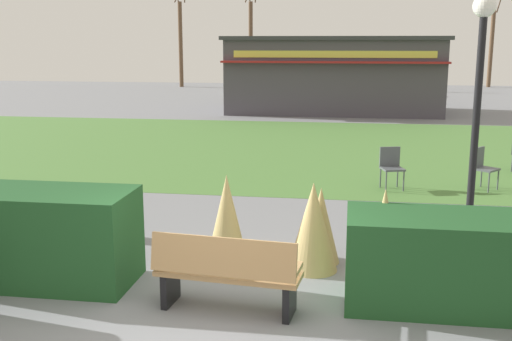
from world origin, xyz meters
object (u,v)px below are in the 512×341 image
object	(u,v)px
food_kiosk	(334,74)
parked_car_center_slot	(374,84)
cafe_chair_north	(482,165)
lamppost_mid	(479,85)
cafe_chair_center	(391,164)
tree_left_bg	(251,43)
park_bench	(227,273)
tree_right_bg	(491,47)
tree_center_bg	(181,42)
parked_car_west_slot	(287,83)

from	to	relation	value
food_kiosk	parked_car_center_slot	xyz separation A→B (m)	(2.10, 9.30, -1.02)
cafe_chair_north	lamppost_mid	bearing A→B (deg)	-104.39
cafe_chair_center	tree_left_bg	bearing A→B (deg)	104.88
lamppost_mid	food_kiosk	distance (m)	17.89
park_bench	food_kiosk	world-z (taller)	food_kiosk
park_bench	lamppost_mid	bearing A→B (deg)	47.83
tree_right_bg	food_kiosk	bearing A→B (deg)	-120.98
park_bench	food_kiosk	xyz separation A→B (m)	(0.61, 21.37, 1.18)
lamppost_mid	food_kiosk	xyz separation A→B (m)	(-2.75, 17.66, -0.76)
cafe_chair_center	parked_car_center_slot	distance (m)	24.09
parked_car_center_slot	park_bench	bearing A→B (deg)	-95.05
food_kiosk	tree_right_bg	xyz separation A→B (m)	(10.15, 16.91, 1.03)
lamppost_mid	tree_right_bg	xyz separation A→B (m)	(7.40, 34.57, 0.28)
tree_right_bg	tree_left_bg	bearing A→B (deg)	-170.39
tree_center_bg	cafe_chair_center	bearing A→B (deg)	-66.43
lamppost_mid	food_kiosk	size ratio (longest dim) A/B	0.40
park_bench	food_kiosk	bearing A→B (deg)	88.37
tree_right_bg	tree_center_bg	world-z (taller)	tree_center_bg
tree_right_bg	parked_car_center_slot	bearing A→B (deg)	-136.61
lamppost_mid	tree_center_bg	size ratio (longest dim) A/B	0.56
cafe_chair_north	tree_center_bg	world-z (taller)	tree_center_bg
parked_car_center_slot	cafe_chair_center	bearing A→B (deg)	-91.09
cafe_chair_north	tree_center_bg	bearing A→B (deg)	116.87
lamppost_mid	tree_center_bg	distance (m)	34.42
park_bench	lamppost_mid	world-z (taller)	lamppost_mid
park_bench	cafe_chair_north	xyz separation A→B (m)	(4.16, 6.82, 0.05)
cafe_chair_center	tree_center_bg	xyz separation A→B (m)	(-12.53, 28.72, 2.50)
lamppost_mid	tree_left_bg	world-z (taller)	tree_left_bg
cafe_chair_center	tree_right_bg	world-z (taller)	tree_right_bg
tree_right_bg	tree_center_bg	size ratio (longest dim) A/B	0.90
lamppost_mid	cafe_chair_north	xyz separation A→B (m)	(0.80, 3.11, -1.89)
tree_right_bg	park_bench	bearing A→B (deg)	-105.70
tree_left_bg	tree_right_bg	world-z (taller)	tree_left_bg
cafe_chair_center	cafe_chair_north	world-z (taller)	same
parked_car_west_slot	tree_right_bg	size ratio (longest dim) A/B	0.71
cafe_chair_center	tree_left_bg	size ratio (longest dim) A/B	0.13
park_bench	tree_center_bg	world-z (taller)	tree_center_bg
park_bench	cafe_chair_north	bearing A→B (deg)	58.63
cafe_chair_north	food_kiosk	bearing A→B (deg)	103.72
parked_car_west_slot	tree_center_bg	world-z (taller)	tree_center_bg
lamppost_mid	tree_center_bg	bearing A→B (deg)	113.34
parked_car_west_slot	parked_car_center_slot	size ratio (longest dim) A/B	1.00
parked_car_center_slot	tree_right_bg	world-z (taller)	tree_right_bg
food_kiosk	parked_car_west_slot	world-z (taller)	food_kiosk
tree_center_bg	tree_left_bg	bearing A→B (deg)	2.80
parked_car_west_slot	tree_left_bg	bearing A→B (deg)	121.89
tree_left_bg	tree_right_bg	distance (m)	16.44
lamppost_mid	tree_right_bg	size ratio (longest dim) A/B	0.62
food_kiosk	cafe_chair_north	size ratio (longest dim) A/B	10.59
lamppost_mid	park_bench	bearing A→B (deg)	-132.17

